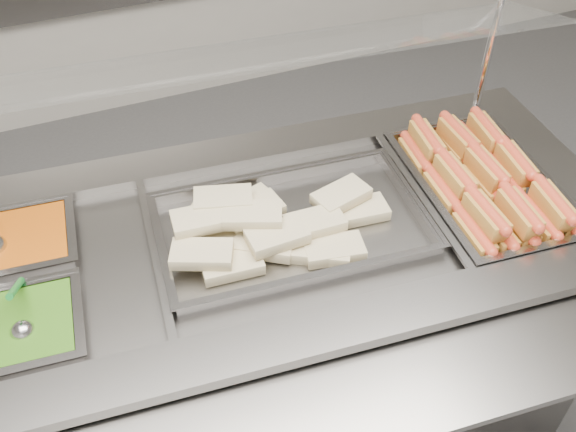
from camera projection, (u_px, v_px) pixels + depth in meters
name	position (u px, v px, depth m)	size (l,w,h in m)	color
steam_counter	(273.00, 331.00, 1.94)	(1.91, 0.98, 0.88)	slate
tray_rail	(337.00, 405.00, 1.32)	(1.78, 0.52, 0.05)	gray
sneeze_guard	(242.00, 60.00, 1.54)	(1.64, 0.44, 0.43)	silver
pan_hotdogs	(480.00, 192.00, 1.80)	(0.38, 0.57, 0.10)	gray
pan_wraps	(292.00, 229.00, 1.67)	(0.70, 0.45, 0.07)	gray
pan_beans	(15.00, 251.00, 1.63)	(0.32, 0.26, 0.10)	gray
pan_peas	(14.00, 339.00, 1.43)	(0.32, 0.26, 0.10)	gray
hotdogs_in_buns	(482.00, 180.00, 1.75)	(0.31, 0.53, 0.12)	#A06121
tortilla_wraps	(265.00, 225.00, 1.62)	(0.60, 0.35, 0.10)	#C6B385
serving_spoon	(22.00, 324.00, 1.40)	(0.06, 0.18, 0.14)	#ACACB1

